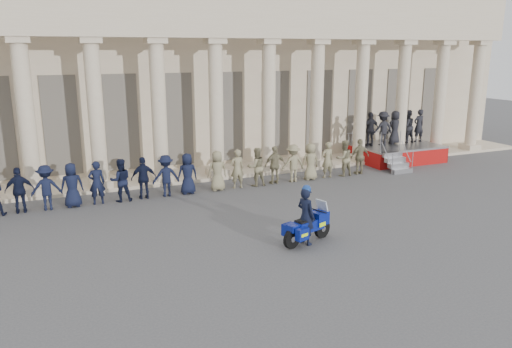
% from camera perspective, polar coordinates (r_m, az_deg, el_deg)
% --- Properties ---
extents(ground, '(90.00, 90.00, 0.00)m').
position_cam_1_polar(ground, '(15.74, 0.70, -7.61)').
color(ground, '#414144').
rests_on(ground, ground).
extents(building, '(40.00, 12.50, 9.00)m').
position_cam_1_polar(building, '(28.75, -11.59, 11.20)').
color(building, '#BEAB8E').
rests_on(building, ground).
extents(officer_rank, '(20.24, 0.64, 1.70)m').
position_cam_1_polar(officer_rank, '(20.38, -11.43, -0.32)').
color(officer_rank, black).
rests_on(officer_rank, ground).
extents(reviewing_stand, '(4.34, 4.14, 2.66)m').
position_cam_1_polar(reviewing_stand, '(27.58, 15.50, 4.44)').
color(reviewing_stand, gray).
rests_on(reviewing_stand, ground).
extents(motorcycle, '(1.91, 1.06, 1.26)m').
position_cam_1_polar(motorcycle, '(15.47, 5.96, -5.91)').
color(motorcycle, black).
rests_on(motorcycle, ground).
extents(rider, '(0.61, 0.75, 1.87)m').
position_cam_1_polar(rider, '(15.27, 5.72, -4.67)').
color(rider, black).
rests_on(rider, ground).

